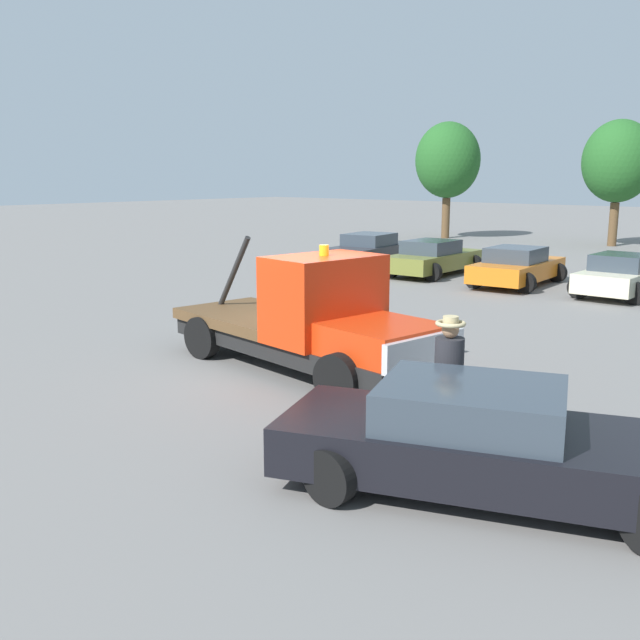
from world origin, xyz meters
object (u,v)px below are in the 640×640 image
parked_car_olive (433,258)px  tree_right (448,161)px  person_near_truck (449,371)px  tree_center (618,162)px  parked_car_cream (623,276)px  tow_truck (314,324)px  parked_car_charcoal (371,249)px  foreground_car (487,442)px  parked_car_orange (517,267)px

parked_car_olive → tree_right: bearing=26.9°
person_near_truck → tree_center: size_ratio=0.28×
parked_car_cream → tow_truck: bearing=173.9°
tow_truck → parked_car_charcoal: bearing=130.9°
foreground_car → tree_right: bearing=100.6°
parked_car_charcoal → parked_car_orange: 7.46m
tree_right → tree_center: bearing=9.8°
parked_car_charcoal → parked_car_cream: 10.90m
parked_car_cream → tree_center: size_ratio=0.64×
foreground_car → tow_truck: bearing=131.1°
tree_right → parked_car_olive: bearing=-60.1°
parked_car_olive → parked_car_orange: bearing=-98.5°
parked_car_olive → parked_car_orange: size_ratio=1.03×
tow_truck → parked_car_orange: (-2.14, 12.94, -0.32)m
parked_car_charcoal → tree_center: bearing=-26.2°
parked_car_cream → tree_right: tree_right is taller
tree_center → tree_right: tree_right is taller
tow_truck → parked_car_charcoal: (-9.48, 14.30, -0.32)m
parked_car_cream → parked_car_charcoal: bearing=83.6°
parked_car_charcoal → parked_car_cream: same height
parked_car_cream → person_near_truck: bearing=-170.2°
tow_truck → tree_right: 31.23m
parked_car_orange → tree_center: tree_center is taller
tow_truck → foreground_car: size_ratio=1.20×
foreground_car → parked_car_orange: (-7.23, 15.55, -0.00)m
parked_car_olive → tree_center: 16.49m
person_near_truck → parked_car_cream: 14.98m
person_near_truck → parked_car_cream: person_near_truck is taller
parked_car_olive → parked_car_orange: (3.61, -0.35, -0.00)m
parked_car_olive → parked_car_charcoal: bearing=71.9°
parked_car_orange → parked_car_cream: (3.50, 0.18, -0.00)m
parked_car_olive → tree_right: tree_right is taller
tow_truck → tree_center: tree_center is taller
tow_truck → tree_right: size_ratio=0.95×
foreground_car → parked_car_cream: (-3.73, 15.73, -0.00)m
tow_truck → person_near_truck: tow_truck is taller
foreground_car → tree_center: tree_center is taller
parked_car_charcoal → parked_car_olive: 3.86m
parked_car_charcoal → parked_car_cream: (10.84, -1.18, -0.00)m
tree_center → tree_right: size_ratio=0.97×
foreground_car → parked_car_cream: bearing=81.7°
parked_car_olive → parked_car_cream: size_ratio=1.14×
parked_car_charcoal → parked_car_olive: bearing=-113.4°
person_near_truck → parked_car_charcoal: 20.84m
parked_car_olive → parked_car_cream: bearing=-94.3°
parked_car_cream → parked_car_olive: bearing=88.4°
person_near_truck → parked_car_olive: bearing=-129.3°
person_near_truck → parked_car_charcoal: size_ratio=0.37×
person_near_truck → parked_car_charcoal: person_near_truck is taller
parked_car_orange → parked_car_cream: size_ratio=1.11×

